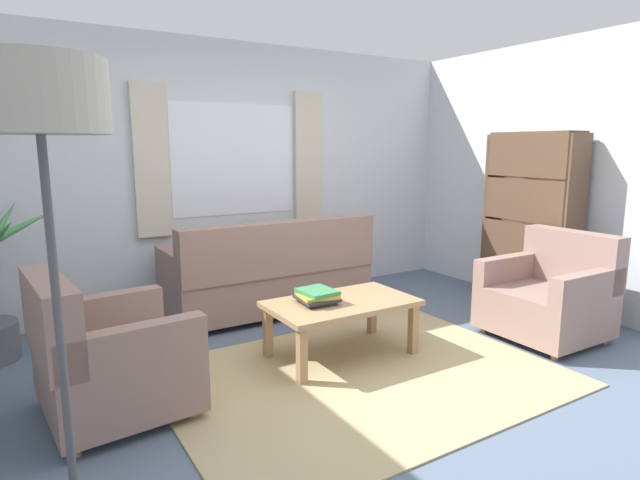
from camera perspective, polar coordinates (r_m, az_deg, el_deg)
The scene contains 12 objects.
ground_plane at distance 3.75m, azimuth 4.63°, elevation -14.76°, with size 6.24×6.24×0.00m, color slate.
wall_back at distance 5.39m, azimuth -9.55°, elevation 7.12°, with size 5.32×0.12×2.60m, color silver.
wall_right at distance 5.42m, azimuth 28.35°, elevation 6.06°, with size 0.12×4.40×2.60m, color silver.
window_with_curtains at distance 5.31m, azimuth -9.26°, elevation 8.70°, with size 1.98×0.07×1.40m.
area_rug at distance 3.74m, azimuth 4.63°, elevation -14.68°, with size 2.64×1.97×0.01m, color tan.
couch at distance 4.97m, azimuth -5.51°, elevation -3.94°, with size 1.90×0.82×0.92m.
armchair_left at distance 3.37m, azimuth -22.52°, elevation -11.93°, with size 0.89×0.91×0.88m.
armchair_right at distance 4.75m, azimuth 23.95°, elevation -5.63°, with size 0.83×0.85×0.88m.
coffee_table at distance 3.94m, azimuth 2.36°, elevation -7.50°, with size 1.10×0.64×0.44m.
book_stack_on_table at distance 3.85m, azimuth -0.35°, elevation -6.20°, with size 0.30×0.30×0.10m.
bookshelf at distance 5.44m, azimuth 22.27°, elevation 2.13°, with size 0.30×0.94×1.72m.
standing_lamp at distance 1.93m, azimuth -28.39°, elevation 10.55°, with size 0.44×0.44×1.86m.
Camera 1 is at (-2.02, -2.73, 1.58)m, focal length 29.09 mm.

